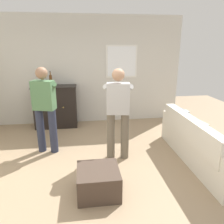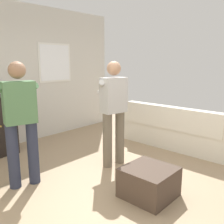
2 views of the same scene
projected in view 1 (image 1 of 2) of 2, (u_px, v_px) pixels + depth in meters
ground at (90, 172)px, 3.69m from camera, size 10.40×10.40×0.00m
wall_back_with_window at (85, 71)px, 5.79m from camera, size 5.20×0.15×2.80m
couch at (197, 144)px, 3.95m from camera, size 0.57×2.33×0.84m
sideboard_cabinet at (56, 107)px, 5.61m from camera, size 1.10×0.49×1.07m
bottle_wine_green at (51, 80)px, 5.46m from camera, size 0.07×0.07×0.37m
bottle_liquor_amber at (43, 81)px, 5.33m from camera, size 0.06×0.06×0.35m
ottoman at (98, 181)px, 3.13m from camera, size 0.60×0.60×0.38m
person_standing_left at (45, 106)px, 4.16m from camera, size 0.54×0.52×1.68m
person_standing_right at (118, 110)px, 3.91m from camera, size 0.55×0.50×1.68m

